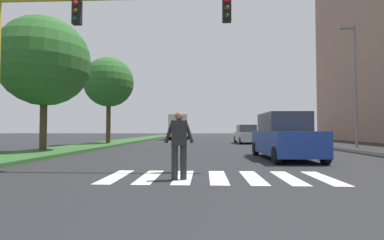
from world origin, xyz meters
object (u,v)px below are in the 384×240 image
Objects in this scene: tree_far at (109,82)px; truck_box_delivery at (180,127)px; traffic_light_gantry at (76,35)px; sedan_midblock at (247,135)px; tree_mid at (44,62)px; suv_crossing at (284,137)px; pedestrian_performer at (179,142)px; street_lamp_right at (354,75)px.

tree_far reaches higher than truck_box_delivery.
sedan_midblock is at bearing 64.60° from traffic_light_gantry.
tree_mid is 7.23m from traffic_light_gantry.
sedan_midblock is (0.45, 13.75, -0.15)m from suv_crossing.
suv_crossing is 13.76m from sedan_midblock.
pedestrian_performer is at bearing -28.65° from traffic_light_gantry.
tree_mid is 11.76m from pedestrian_performer.
truck_box_delivery is at bearing 123.10° from street_lamp_right.
traffic_light_gantry is at bearing 151.35° from pedestrian_performer.
street_lamp_right is at bearing 9.20° from tree_mid.
suv_crossing is at bearing -137.04° from street_lamp_right.
street_lamp_right is (13.36, 8.59, 0.23)m from traffic_light_gantry.
tree_far is at bearing -109.25° from truck_box_delivery.
street_lamp_right is at bearing -56.90° from truck_box_delivery.
tree_mid reaches higher than tree_far.
traffic_light_gantry reaches higher than suv_crossing.
suv_crossing is 1.10× the size of sedan_midblock.
tree_far is at bearing -165.57° from sedan_midblock.
pedestrian_performer is at bearing -65.36° from tree_far.
street_lamp_right is at bearing 47.18° from pedestrian_performer.
tree_far is 1.53× the size of suv_crossing.
tree_mid is 0.79× the size of traffic_light_gantry.
traffic_light_gantry is 15.89m from street_lamp_right.
suv_crossing is (7.63, 3.25, -3.43)m from traffic_light_gantry.
tree_mid reaches higher than sedan_midblock.
pedestrian_performer is (7.31, -15.93, -4.25)m from tree_far.
pedestrian_performer is (7.98, -7.68, -3.98)m from tree_mid.
tree_mid is 1.70× the size of sedan_midblock.
traffic_light_gantry is at bearing -52.47° from tree_mid.
tree_far is at bearing 85.35° from tree_mid.
tree_mid is 17.32m from sedan_midblock.
tree_mid is at bearing -170.80° from street_lamp_right.
pedestrian_performer is at bearing -85.02° from truck_box_delivery.
truck_box_delivery is at bearing 70.75° from tree_far.
suv_crossing is at bearing 23.10° from traffic_light_gantry.
truck_box_delivery is at bearing 87.89° from traffic_light_gantry.
suv_crossing is (-5.73, -5.34, -3.66)m from street_lamp_right.
tree_mid reaches higher than truck_box_delivery.
street_lamp_right is (17.08, -5.38, -0.59)m from tree_far.
street_lamp_right is at bearing -57.87° from sedan_midblock.
traffic_light_gantry is at bearing -156.90° from suv_crossing.
traffic_light_gantry is 1.20× the size of street_lamp_right.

